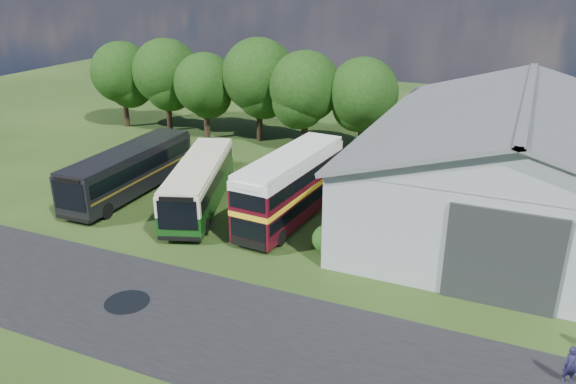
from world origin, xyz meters
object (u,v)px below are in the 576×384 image
at_px(bus_dark_single, 130,170).
at_px(visitor_a, 571,366).
at_px(bus_green_single, 199,184).
at_px(storage_shed, 519,154).
at_px(bus_maroon_double, 291,188).

relative_size(bus_dark_single, visitor_a, 7.51).
xyz_separation_m(bus_dark_single, visitor_a, (28.58, -9.48, -0.97)).
distance_m(bus_green_single, visitor_a, 24.50).
relative_size(storage_shed, bus_green_single, 2.07).
bearing_deg(bus_maroon_double, visitor_a, -27.03).
relative_size(storage_shed, visitor_a, 15.30).
relative_size(bus_green_single, visitor_a, 7.39).
xyz_separation_m(bus_green_single, visitor_a, (22.64, -9.32, -0.91)).
bearing_deg(bus_dark_single, bus_maroon_double, 0.46).
bearing_deg(bus_maroon_double, bus_green_single, -170.82).
bearing_deg(bus_green_single, storage_shed, 0.94).
height_order(bus_dark_single, visitor_a, bus_dark_single).
height_order(storage_shed, bus_maroon_double, storage_shed).
xyz_separation_m(storage_shed, visitor_a, (3.11, -16.66, -3.36)).
bearing_deg(bus_maroon_double, storage_shed, 31.89).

